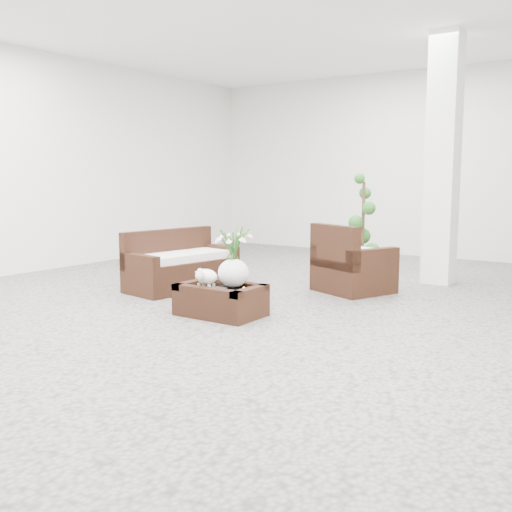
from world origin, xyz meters
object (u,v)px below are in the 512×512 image
Objects in this scene: armchair at (354,258)px; topiary at (363,223)px; coffee_table at (221,302)px; loveseat at (182,260)px.

topiary reaches higher than armchair.
coffee_table is 2.19m from armchair.
loveseat is (-2.00, -1.14, -0.05)m from armchair.
armchair reaches higher than coffee_table.
loveseat is at bearing 52.51° from armchair.
armchair reaches higher than loveseat.
loveseat is 0.97× the size of topiary.
armchair is 1.94m from topiary.
coffee_table is at bearing -114.54° from loveseat.
loveseat is at bearing -114.38° from topiary.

